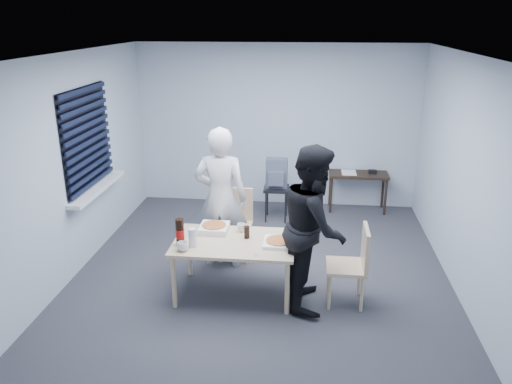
# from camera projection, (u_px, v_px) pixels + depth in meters

# --- Properties ---
(room) EXTENTS (5.00, 5.00, 5.00)m
(room) POSITION_uv_depth(u_px,v_px,m) (90.00, 146.00, 6.23)
(room) COLOR #2E2E33
(room) RESTS_ON ground
(dining_table) EXTENTS (1.33, 0.84, 0.65)m
(dining_table) POSITION_uv_depth(u_px,v_px,m) (234.00, 246.00, 5.49)
(dining_table) COLOR beige
(dining_table) RESTS_ON ground
(chair_far) EXTENTS (0.42, 0.42, 0.89)m
(chair_far) POSITION_uv_depth(u_px,v_px,m) (236.00, 218.00, 6.45)
(chair_far) COLOR beige
(chair_far) RESTS_ON ground
(chair_right) EXTENTS (0.42, 0.42, 0.89)m
(chair_right) POSITION_uv_depth(u_px,v_px,m) (354.00, 260.00, 5.33)
(chair_right) COLOR beige
(chair_right) RESTS_ON ground
(person_white) EXTENTS (0.65, 0.42, 1.77)m
(person_white) POSITION_uv_depth(u_px,v_px,m) (221.00, 198.00, 6.07)
(person_white) COLOR silver
(person_white) RESTS_ON ground
(person_black) EXTENTS (0.47, 0.86, 1.77)m
(person_black) POSITION_uv_depth(u_px,v_px,m) (314.00, 227.00, 5.24)
(person_black) COLOR black
(person_black) RESTS_ON ground
(side_table) EXTENTS (0.93, 0.41, 0.62)m
(side_table) POSITION_uv_depth(u_px,v_px,m) (358.00, 178.00, 7.94)
(side_table) COLOR #2D2216
(side_table) RESTS_ON ground
(stool) EXTENTS (0.38, 0.38, 0.52)m
(stool) POSITION_uv_depth(u_px,v_px,m) (276.00, 194.00, 7.61)
(stool) COLOR black
(stool) RESTS_ON ground
(backpack) EXTENTS (0.32, 0.24, 0.45)m
(backpack) POSITION_uv_depth(u_px,v_px,m) (277.00, 174.00, 7.49)
(backpack) COLOR #585B67
(backpack) RESTS_ON stool
(pizza_box_a) EXTENTS (0.32, 0.32, 0.08)m
(pizza_box_a) POSITION_uv_depth(u_px,v_px,m) (214.00, 228.00, 5.72)
(pizza_box_a) COLOR white
(pizza_box_a) RESTS_ON dining_table
(pizza_box_b) EXTENTS (0.33, 0.33, 0.05)m
(pizza_box_b) POSITION_uv_depth(u_px,v_px,m) (279.00, 242.00, 5.40)
(pizza_box_b) COLOR white
(pizza_box_b) RESTS_ON dining_table
(mug_a) EXTENTS (0.17, 0.17, 0.10)m
(mug_a) POSITION_uv_depth(u_px,v_px,m) (183.00, 246.00, 5.23)
(mug_a) COLOR white
(mug_a) RESTS_ON dining_table
(mug_b) EXTENTS (0.10, 0.10, 0.09)m
(mug_b) POSITION_uv_depth(u_px,v_px,m) (241.00, 228.00, 5.70)
(mug_b) COLOR white
(mug_b) RESTS_ON dining_table
(cola_glass) EXTENTS (0.07, 0.07, 0.14)m
(cola_glass) POSITION_uv_depth(u_px,v_px,m) (247.00, 232.00, 5.53)
(cola_glass) COLOR black
(cola_glass) RESTS_ON dining_table
(soda_bottle) EXTENTS (0.09, 0.09, 0.30)m
(soda_bottle) POSITION_uv_depth(u_px,v_px,m) (180.00, 232.00, 5.34)
(soda_bottle) COLOR black
(soda_bottle) RESTS_ON dining_table
(plastic_cups) EXTENTS (0.11, 0.11, 0.20)m
(plastic_cups) POSITION_uv_depth(u_px,v_px,m) (192.00, 238.00, 5.32)
(plastic_cups) COLOR silver
(plastic_cups) RESTS_ON dining_table
(rubber_band) EXTENTS (0.05, 0.05, 0.00)m
(rubber_band) POSITION_uv_depth(u_px,v_px,m) (256.00, 255.00, 5.15)
(rubber_band) COLOR red
(rubber_band) RESTS_ON dining_table
(papers) EXTENTS (0.24, 0.32, 0.01)m
(papers) POSITION_uv_depth(u_px,v_px,m) (349.00, 172.00, 7.94)
(papers) COLOR white
(papers) RESTS_ON side_table
(black_box) EXTENTS (0.13, 0.10, 0.05)m
(black_box) POSITION_uv_depth(u_px,v_px,m) (373.00, 172.00, 7.90)
(black_box) COLOR black
(black_box) RESTS_ON side_table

